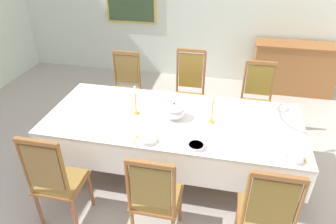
{
  "coord_description": "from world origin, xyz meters",
  "views": [
    {
      "loc": [
        0.54,
        -2.75,
        2.61
      ],
      "look_at": [
        -0.06,
        0.12,
        0.81
      ],
      "focal_mm": 32.32,
      "sensor_mm": 36.0,
      "label": 1
    }
  ],
  "objects": [
    {
      "name": "dining_table",
      "position": [
        0.0,
        0.09,
        0.69
      ],
      "size": [
        2.85,
        1.2,
        0.75
      ],
      "color": "#9E632F",
      "rests_on": "ground"
    },
    {
      "name": "ground",
      "position": [
        0.0,
        0.0,
        -0.02
      ],
      "size": [
        7.22,
        5.79,
        0.04
      ],
      "primitive_type": "cube",
      "color": "#B6ADA4"
    },
    {
      "name": "candlestick_west",
      "position": [
        -0.43,
        0.09,
        0.9
      ],
      "size": [
        0.07,
        0.07,
        0.36
      ],
      "color": "gold",
      "rests_on": "tablecloth"
    },
    {
      "name": "chair_north_b",
      "position": [
        0.04,
        1.1,
        0.59
      ],
      "size": [
        0.44,
        0.42,
        1.18
      ],
      "rotation": [
        0.0,
        0.0,
        3.14
      ],
      "color": "#956029",
      "rests_on": "ground"
    },
    {
      "name": "chair_south_b",
      "position": [
        0.04,
        -0.91,
        0.55
      ],
      "size": [
        0.44,
        0.42,
        1.06
      ],
      "color": "#96622F",
      "rests_on": "ground"
    },
    {
      "name": "tablecloth",
      "position": [
        0.0,
        0.09,
        0.66
      ],
      "size": [
        2.87,
        1.22,
        0.4
      ],
      "color": "white",
      "rests_on": "dining_table"
    },
    {
      "name": "spoon_primary",
      "position": [
        -0.29,
        -0.36,
        0.76
      ],
      "size": [
        0.03,
        0.18,
        0.01
      ],
      "rotation": [
        0.0,
        0.0,
        0.05
      ],
      "color": "gold",
      "rests_on": "tablecloth"
    },
    {
      "name": "chair_south_c",
      "position": [
        0.99,
        -0.91,
        0.57
      ],
      "size": [
        0.44,
        0.42,
        1.11
      ],
      "color": "#97582B",
      "rests_on": "ground"
    },
    {
      "name": "bowl_far_right",
      "position": [
        1.21,
        0.56,
        0.78
      ],
      "size": [
        0.17,
        0.17,
        0.03
      ],
      "color": "white",
      "rests_on": "tablecloth"
    },
    {
      "name": "soup_tureen",
      "position": [
        0.01,
        0.09,
        0.85
      ],
      "size": [
        0.24,
        0.24,
        0.2
      ],
      "color": "white",
      "rests_on": "tablecloth"
    },
    {
      "name": "chair_north_c",
      "position": [
        0.99,
        1.09,
        0.56
      ],
      "size": [
        0.44,
        0.42,
        1.08
      ],
      "rotation": [
        0.0,
        0.0,
        3.14
      ],
      "color": "olive",
      "rests_on": "ground"
    },
    {
      "name": "chair_north_a",
      "position": [
        -0.92,
        1.09,
        0.56
      ],
      "size": [
        0.44,
        0.42,
        1.07
      ],
      "rotation": [
        0.0,
        0.0,
        3.14
      ],
      "color": "#9D5B38",
      "rests_on": "ground"
    },
    {
      "name": "bowl_near_left",
      "position": [
        -0.16,
        -0.39,
        0.78
      ],
      "size": [
        0.19,
        0.19,
        0.04
      ],
      "color": "white",
      "rests_on": "tablecloth"
    },
    {
      "name": "candlestick_east",
      "position": [
        0.43,
        0.09,
        0.91
      ],
      "size": [
        0.07,
        0.07,
        0.37
      ],
      "color": "gold",
      "rests_on": "tablecloth"
    },
    {
      "name": "bowl_far_left",
      "position": [
        0.33,
        -0.39,
        0.78
      ],
      "size": [
        0.18,
        0.18,
        0.03
      ],
      "color": "white",
      "rests_on": "tablecloth"
    },
    {
      "name": "chair_south_a",
      "position": [
        -0.92,
        -0.91,
        0.57
      ],
      "size": [
        0.44,
        0.42,
        1.12
      ],
      "color": "brown",
      "rests_on": "ground"
    },
    {
      "name": "spoon_secondary",
      "position": [
        1.35,
        -0.38,
        0.76
      ],
      "size": [
        0.06,
        0.17,
        0.01
      ],
      "rotation": [
        0.0,
        0.0,
        0.28
      ],
      "color": "gold",
      "rests_on": "tablecloth"
    },
    {
      "name": "bowl_near_right",
      "position": [
        1.25,
        -0.4,
        0.78
      ],
      "size": [
        0.15,
        0.15,
        0.04
      ],
      "color": "white",
      "rests_on": "tablecloth"
    },
    {
      "name": "sideboard",
      "position": [
        1.7,
        2.62,
        0.45
      ],
      "size": [
        1.44,
        0.48,
        0.9
      ],
      "rotation": [
        0.0,
        0.0,
        3.14
      ],
      "color": "#945E31",
      "rests_on": "ground"
    }
  ]
}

